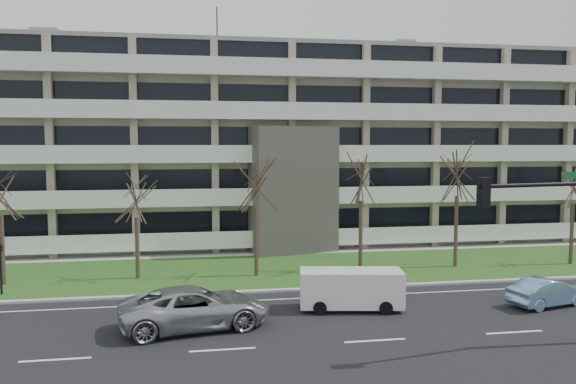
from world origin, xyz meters
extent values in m
plane|color=black|center=(0.00, 0.00, 0.00)|extent=(160.00, 160.00, 0.00)
cube|color=#2B541C|center=(0.00, 13.00, 0.03)|extent=(90.00, 10.00, 0.06)
cube|color=#B2B2AD|center=(0.00, 8.00, 0.06)|extent=(90.00, 0.35, 0.12)
cube|color=#B2B2AD|center=(0.00, 18.50, 0.04)|extent=(90.00, 2.00, 0.08)
cube|color=white|center=(0.00, 6.50, 0.01)|extent=(90.00, 0.12, 0.01)
cube|color=tan|center=(0.00, 25.50, 7.50)|extent=(60.00, 12.00, 15.00)
cube|color=gray|center=(0.00, 25.50, 15.15)|extent=(60.50, 12.50, 0.30)
cube|color=#4C4742|center=(0.00, 18.50, 4.50)|extent=(6.39, 3.69, 9.00)
cube|color=black|center=(0.00, 18.30, 2.00)|extent=(4.92, 1.19, 3.50)
cube|color=gray|center=(-18.00, 25.50, 15.90)|extent=(2.00, 2.00, 1.20)
cylinder|color=black|center=(-5.00, 25.50, 17.00)|extent=(0.10, 0.10, 3.50)
cube|color=black|center=(0.00, 19.48, 2.10)|extent=(58.00, 0.10, 1.80)
cube|color=white|center=(0.00, 18.80, 0.60)|extent=(58.00, 1.40, 0.22)
cube|color=white|center=(0.00, 18.15, 1.20)|extent=(58.00, 0.08, 1.00)
cube|color=black|center=(0.00, 19.48, 5.10)|extent=(58.00, 0.10, 1.80)
cube|color=white|center=(0.00, 18.80, 3.60)|extent=(58.00, 1.40, 0.22)
cube|color=white|center=(0.00, 18.15, 4.20)|extent=(58.00, 0.08, 1.00)
cube|color=black|center=(0.00, 19.48, 8.10)|extent=(58.00, 0.10, 1.80)
cube|color=white|center=(0.00, 18.80, 6.60)|extent=(58.00, 1.40, 0.22)
cube|color=white|center=(0.00, 18.15, 7.20)|extent=(58.00, 0.08, 1.00)
cube|color=black|center=(0.00, 19.48, 11.10)|extent=(58.00, 0.10, 1.80)
cube|color=white|center=(0.00, 18.80, 9.60)|extent=(58.00, 1.40, 0.22)
cube|color=white|center=(0.00, 18.15, 10.20)|extent=(58.00, 0.08, 1.00)
cube|color=black|center=(0.00, 19.48, 14.10)|extent=(58.00, 0.10, 1.80)
cube|color=white|center=(0.00, 18.80, 12.60)|extent=(58.00, 1.40, 0.22)
cube|color=white|center=(0.00, 18.15, 13.20)|extent=(58.00, 0.08, 1.00)
imported|color=#A9ABB0|center=(-7.02, 2.79, 0.87)|extent=(6.68, 3.98, 1.74)
imported|color=#7DA6D9|center=(9.74, 3.28, 0.67)|extent=(4.31, 2.36, 1.35)
cube|color=white|center=(0.24, 4.30, 1.02)|extent=(5.00, 2.54, 1.68)
cube|color=black|center=(0.24, 4.30, 1.50)|extent=(4.63, 2.35, 0.62)
cube|color=white|center=(2.46, 3.93, 0.88)|extent=(0.59, 1.71, 1.06)
cylinder|color=black|center=(-1.39, 3.68, 0.31)|extent=(0.65, 0.32, 0.62)
cylinder|color=black|center=(-1.10, 5.43, 0.31)|extent=(0.65, 0.32, 0.62)
cylinder|color=black|center=(1.57, 3.18, 0.31)|extent=(0.65, 0.32, 0.62)
cylinder|color=black|center=(1.87, 4.92, 0.31)|extent=(0.65, 0.32, 0.62)
cylinder|color=black|center=(5.61, -2.09, 6.27)|extent=(5.56, 1.11, 0.15)
cube|color=black|center=(3.06, -2.53, 6.05)|extent=(0.40, 0.40, 1.08)
sphere|color=red|center=(3.06, -2.53, 6.40)|extent=(0.22, 0.22, 0.22)
sphere|color=orange|center=(3.06, -2.53, 6.05)|extent=(0.22, 0.22, 0.22)
sphere|color=green|center=(3.06, -2.53, 5.71)|extent=(0.22, 0.22, 0.22)
cube|color=#0C5926|center=(7.10, -1.83, 6.59)|extent=(0.97, 0.21, 0.27)
cylinder|color=black|center=(-16.82, 9.59, 1.36)|extent=(0.11, 0.11, 2.72)
cube|color=black|center=(-16.82, 9.59, 2.45)|extent=(0.27, 0.22, 0.29)
sphere|color=red|center=(-16.82, 9.59, 2.45)|extent=(0.13, 0.13, 0.13)
cylinder|color=#382B21|center=(-17.40, 11.80, 1.94)|extent=(0.24, 0.24, 3.88)
cylinder|color=#382B21|center=(-10.26, 12.07, 1.79)|extent=(0.24, 0.24, 3.58)
cylinder|color=#382B21|center=(-3.44, 11.58, 2.06)|extent=(0.24, 0.24, 4.13)
cylinder|color=#382B21|center=(2.99, 11.89, 2.17)|extent=(0.24, 0.24, 4.33)
cylinder|color=#382B21|center=(9.24, 11.99, 2.27)|extent=(0.24, 0.24, 4.53)
cylinder|color=#382B21|center=(16.95, 11.47, 2.00)|extent=(0.24, 0.24, 3.99)
camera|label=1|loc=(-6.95, -20.73, 7.74)|focal=35.00mm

